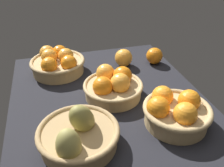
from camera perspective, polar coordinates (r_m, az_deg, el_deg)
The scene contains 7 objects.
market_tray at distance 93.40cm, azimuth -1.20°, elevation -3.67°, with size 84.00×72.00×3.00cm, color black.
basket_near_left at distance 109.01cm, azimuth -12.83°, elevation 4.87°, with size 23.94×23.94×10.84cm.
basket_center at distance 90.47cm, azimuth 0.22°, elevation -0.53°, with size 22.62×22.62×10.79cm.
basket_far_right at distance 79.83cm, azimuth 14.87°, elevation -6.36°, with size 21.97×21.97×11.06cm.
basket_near_right_pears at distance 70.87cm, azimuth -8.08°, elevation -12.01°, with size 24.12×24.12×14.61cm.
loose_orange_front_gap at distance 112.07cm, azimuth 2.77°, elevation 6.14°, with size 8.17×8.17×8.17cm, color #F49E33.
loose_orange_back_gap at distance 116.05cm, azimuth 10.06°, elevation 6.50°, with size 7.74×7.74×7.74cm, color orange.
Camera 1 is at (73.54, -18.18, 56.13)cm, focal length 38.43 mm.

